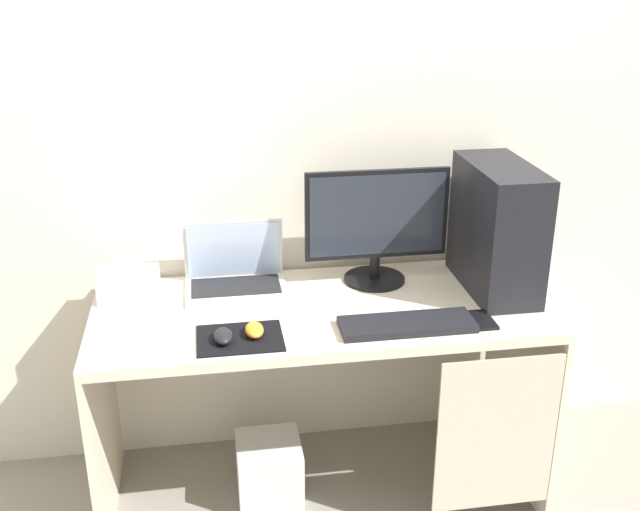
{
  "coord_description": "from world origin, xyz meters",
  "views": [
    {
      "loc": [
        -0.35,
        -2.21,
        1.83
      ],
      "look_at": [
        0.0,
        0.0,
        0.92
      ],
      "focal_mm": 42.35,
      "sensor_mm": 36.0,
      "label": 1
    }
  ],
  "objects_px": {
    "monitor": "(376,226)",
    "cell_phone": "(482,320)",
    "projector": "(129,284)",
    "keyboard": "(407,324)",
    "mouse_left": "(254,330)",
    "subwoofer": "(269,470)",
    "pc_tower": "(497,228)",
    "laptop": "(235,276)",
    "mouse_right": "(223,336)"
  },
  "relations": [
    {
      "from": "pc_tower",
      "to": "keyboard",
      "type": "xyz_separation_m",
      "value": [
        -0.37,
        -0.25,
        -0.21
      ]
    },
    {
      "from": "mouse_left",
      "to": "projector",
      "type": "bearing_deg",
      "value": 138.48
    },
    {
      "from": "mouse_left",
      "to": "subwoofer",
      "type": "height_order",
      "value": "mouse_left"
    },
    {
      "from": "subwoofer",
      "to": "cell_phone",
      "type": "bearing_deg",
      "value": -14.39
    },
    {
      "from": "laptop",
      "to": "keyboard",
      "type": "bearing_deg",
      "value": -37.12
    },
    {
      "from": "mouse_left",
      "to": "laptop",
      "type": "bearing_deg",
      "value": 95.74
    },
    {
      "from": "monitor",
      "to": "projector",
      "type": "distance_m",
      "value": 0.86
    },
    {
      "from": "monitor",
      "to": "laptop",
      "type": "bearing_deg",
      "value": 177.24
    },
    {
      "from": "pc_tower",
      "to": "mouse_right",
      "type": "height_order",
      "value": "pc_tower"
    },
    {
      "from": "monitor",
      "to": "keyboard",
      "type": "distance_m",
      "value": 0.41
    },
    {
      "from": "projector",
      "to": "mouse_left",
      "type": "distance_m",
      "value": 0.53
    },
    {
      "from": "laptop",
      "to": "keyboard",
      "type": "relative_size",
      "value": 0.82
    },
    {
      "from": "monitor",
      "to": "cell_phone",
      "type": "height_order",
      "value": "monitor"
    },
    {
      "from": "monitor",
      "to": "cell_phone",
      "type": "bearing_deg",
      "value": -53.48
    },
    {
      "from": "laptop",
      "to": "projector",
      "type": "distance_m",
      "value": 0.36
    },
    {
      "from": "monitor",
      "to": "laptop",
      "type": "relative_size",
      "value": 1.45
    },
    {
      "from": "laptop",
      "to": "mouse_right",
      "type": "distance_m",
      "value": 0.4
    },
    {
      "from": "monitor",
      "to": "subwoofer",
      "type": "distance_m",
      "value": 0.95
    },
    {
      "from": "pc_tower",
      "to": "projector",
      "type": "distance_m",
      "value": 1.26
    },
    {
      "from": "pc_tower",
      "to": "keyboard",
      "type": "relative_size",
      "value": 1.04
    },
    {
      "from": "pc_tower",
      "to": "projector",
      "type": "height_order",
      "value": "pc_tower"
    },
    {
      "from": "projector",
      "to": "keyboard",
      "type": "height_order",
      "value": "projector"
    },
    {
      "from": "projector",
      "to": "cell_phone",
      "type": "distance_m",
      "value": 1.17
    },
    {
      "from": "pc_tower",
      "to": "mouse_left",
      "type": "bearing_deg",
      "value": -164.75
    },
    {
      "from": "projector",
      "to": "mouse_right",
      "type": "relative_size",
      "value": 2.08
    },
    {
      "from": "keyboard",
      "to": "subwoofer",
      "type": "bearing_deg",
      "value": 157.48
    },
    {
      "from": "mouse_left",
      "to": "mouse_right",
      "type": "height_order",
      "value": "same"
    },
    {
      "from": "monitor",
      "to": "projector",
      "type": "bearing_deg",
      "value": 179.45
    },
    {
      "from": "pc_tower",
      "to": "keyboard",
      "type": "bearing_deg",
      "value": -146.09
    },
    {
      "from": "cell_phone",
      "to": "mouse_right",
      "type": "bearing_deg",
      "value": -179.31
    },
    {
      "from": "keyboard",
      "to": "cell_phone",
      "type": "bearing_deg",
      "value": 1.11
    },
    {
      "from": "monitor",
      "to": "subwoofer",
      "type": "relative_size",
      "value": 2.21
    },
    {
      "from": "pc_tower",
      "to": "cell_phone",
      "type": "xyz_separation_m",
      "value": [
        -0.13,
        -0.25,
        -0.21
      ]
    },
    {
      "from": "projector",
      "to": "keyboard",
      "type": "xyz_separation_m",
      "value": [
        0.87,
        -0.37,
        -0.03
      ]
    },
    {
      "from": "mouse_left",
      "to": "subwoofer",
      "type": "xyz_separation_m",
      "value": [
        0.04,
        0.16,
        -0.65
      ]
    },
    {
      "from": "mouse_left",
      "to": "subwoofer",
      "type": "distance_m",
      "value": 0.67
    },
    {
      "from": "keyboard",
      "to": "projector",
      "type": "bearing_deg",
      "value": 156.91
    },
    {
      "from": "mouse_right",
      "to": "subwoofer",
      "type": "relative_size",
      "value": 0.43
    },
    {
      "from": "mouse_right",
      "to": "laptop",
      "type": "bearing_deg",
      "value": 81.5
    },
    {
      "from": "projector",
      "to": "mouse_left",
      "type": "relative_size",
      "value": 2.08
    },
    {
      "from": "projector",
      "to": "keyboard",
      "type": "bearing_deg",
      "value": -23.09
    },
    {
      "from": "laptop",
      "to": "projector",
      "type": "height_order",
      "value": "laptop"
    },
    {
      "from": "pc_tower",
      "to": "mouse_left",
      "type": "relative_size",
      "value": 4.56
    },
    {
      "from": "projector",
      "to": "subwoofer",
      "type": "distance_m",
      "value": 0.82
    },
    {
      "from": "mouse_right",
      "to": "mouse_left",
      "type": "bearing_deg",
      "value": 14.74
    },
    {
      "from": "laptop",
      "to": "mouse_right",
      "type": "bearing_deg",
      "value": -98.5
    },
    {
      "from": "monitor",
      "to": "keyboard",
      "type": "bearing_deg",
      "value": -86.97
    },
    {
      "from": "mouse_right",
      "to": "subwoofer",
      "type": "distance_m",
      "value": 0.69
    },
    {
      "from": "projector",
      "to": "cell_phone",
      "type": "bearing_deg",
      "value": -18.17
    },
    {
      "from": "laptop",
      "to": "keyboard",
      "type": "height_order",
      "value": "laptop"
    }
  ]
}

